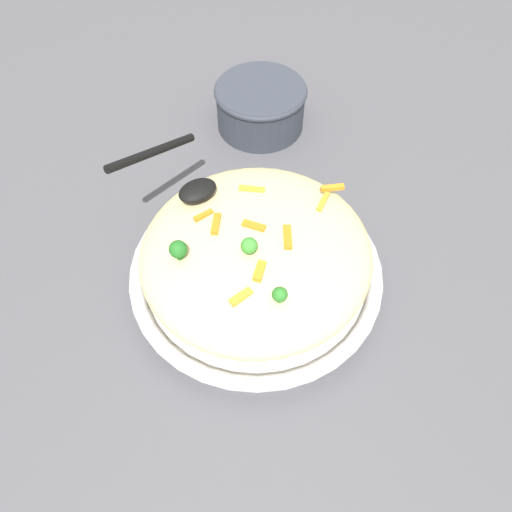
{
  "coord_description": "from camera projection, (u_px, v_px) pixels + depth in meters",
  "views": [
    {
      "loc": [
        0.22,
        0.33,
        0.62
      ],
      "look_at": [
        0.0,
        0.0,
        0.07
      ],
      "focal_mm": 34.54,
      "sensor_mm": 36.0,
      "label": 1
    }
  ],
  "objects": [
    {
      "name": "broccoli_floret_1",
      "position": [
        178.0,
        250.0,
        0.62
      ],
      "size": [
        0.02,
        0.02,
        0.03
      ],
      "color": "#205B1C",
      "rests_on": "pasta_mound"
    },
    {
      "name": "carrot_piece_1",
      "position": [
        259.0,
        271.0,
        0.61
      ],
      "size": [
        0.03,
        0.03,
        0.01
      ],
      "primitive_type": "cube",
      "rotation": [
        0.0,
        0.0,
        3.85
      ],
      "color": "orange",
      "rests_on": "pasta_mound"
    },
    {
      "name": "carrot_piece_0",
      "position": [
        254.0,
        226.0,
        0.65
      ],
      "size": [
        0.03,
        0.03,
        0.01
      ],
      "primitive_type": "cube",
      "rotation": [
        0.0,
        0.0,
        2.18
      ],
      "color": "orange",
      "rests_on": "pasta_mound"
    },
    {
      "name": "carrot_piece_6",
      "position": [
        288.0,
        237.0,
        0.64
      ],
      "size": [
        0.03,
        0.04,
        0.01
      ],
      "primitive_type": "cube",
      "rotation": [
        0.0,
        0.0,
        0.98
      ],
      "color": "orange",
      "rests_on": "pasta_mound"
    },
    {
      "name": "serving_bowl",
      "position": [
        256.0,
        274.0,
        0.72
      ],
      "size": [
        0.36,
        0.36,
        0.05
      ],
      "color": "silver",
      "rests_on": "ground_plane"
    },
    {
      "name": "carrot_piece_4",
      "position": [
        241.0,
        297.0,
        0.59
      ],
      "size": [
        0.03,
        0.01,
        0.01
      ],
      "primitive_type": "cube",
      "rotation": [
        0.0,
        0.0,
        3.2
      ],
      "color": "orange",
      "rests_on": "pasta_mound"
    },
    {
      "name": "pasta_mound",
      "position": [
        256.0,
        252.0,
        0.67
      ],
      "size": [
        0.32,
        0.32,
        0.08
      ],
      "primitive_type": "ellipsoid",
      "color": "#DBC689",
      "rests_on": "serving_bowl"
    },
    {
      "name": "carrot_piece_7",
      "position": [
        204.0,
        216.0,
        0.67
      ],
      "size": [
        0.03,
        0.01,
        0.01
      ],
      "primitive_type": "cube",
      "rotation": [
        0.0,
        0.0,
        3.14
      ],
      "color": "orange",
      "rests_on": "pasta_mound"
    },
    {
      "name": "ground_plane",
      "position": [
        256.0,
        283.0,
        0.74
      ],
      "size": [
        2.4,
        2.4,
        0.0
      ],
      "primitive_type": "plane",
      "color": "#4C4C51"
    },
    {
      "name": "serving_spoon",
      "position": [
        181.0,
        176.0,
        0.68
      ],
      "size": [
        0.16,
        0.13,
        0.07
      ],
      "color": "black",
      "rests_on": "pasta_mound"
    },
    {
      "name": "broccoli_floret_0",
      "position": [
        249.0,
        246.0,
        0.62
      ],
      "size": [
        0.02,
        0.02,
        0.03
      ],
      "color": "#377928",
      "rests_on": "pasta_mound"
    },
    {
      "name": "carrot_piece_8",
      "position": [
        252.0,
        189.0,
        0.7
      ],
      "size": [
        0.03,
        0.03,
        0.01
      ],
      "primitive_type": "cube",
      "rotation": [
        0.0,
        0.0,
        2.4
      ],
      "color": "orange",
      "rests_on": "pasta_mound"
    },
    {
      "name": "broccoli_floret_2",
      "position": [
        280.0,
        295.0,
        0.58
      ],
      "size": [
        0.02,
        0.02,
        0.02
      ],
      "color": "#296820",
      "rests_on": "pasta_mound"
    },
    {
      "name": "companion_bowl",
      "position": [
        260.0,
        105.0,
        0.91
      ],
      "size": [
        0.17,
        0.17,
        0.08
      ],
      "color": "#333842",
      "rests_on": "ground_plane"
    },
    {
      "name": "carrot_piece_2",
      "position": [
        322.0,
        200.0,
        0.68
      ],
      "size": [
        0.03,
        0.02,
        0.01
      ],
      "primitive_type": "cube",
      "rotation": [
        0.0,
        0.0,
        3.68
      ],
      "color": "orange",
      "rests_on": "pasta_mound"
    },
    {
      "name": "carrot_piece_3",
      "position": [
        216.0,
        224.0,
        0.65
      ],
      "size": [
        0.03,
        0.03,
        0.01
      ],
      "primitive_type": "cube",
      "rotation": [
        0.0,
        0.0,
        0.88
      ],
      "color": "orange",
      "rests_on": "pasta_mound"
    },
    {
      "name": "carrot_piece_5",
      "position": [
        333.0,
        188.0,
        0.7
      ],
      "size": [
        0.03,
        0.02,
        0.01
      ],
      "primitive_type": "cube",
      "rotation": [
        0.0,
        0.0,
        2.67
      ],
      "color": "orange",
      "rests_on": "pasta_mound"
    }
  ]
}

